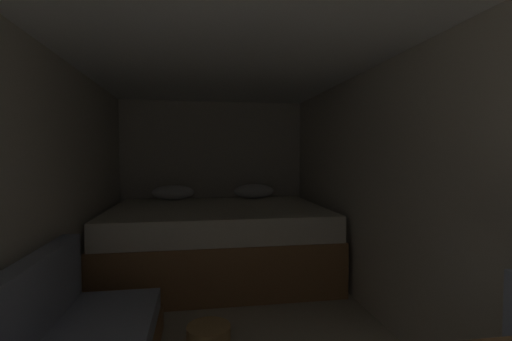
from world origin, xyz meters
The scene contains 6 objects.
wall_back centered at (0.00, 4.71, 1.03)m, with size 2.52×0.05×2.05m, color beige.
wall_left centered at (-1.24, 2.12, 1.03)m, with size 0.05×5.14×2.05m, color beige.
wall_right centered at (1.24, 2.12, 1.03)m, with size 0.05×5.14×2.05m, color beige.
ceiling_slab centered at (0.00, 2.12, 2.08)m, with size 2.52×5.14×0.05m, color white.
bed centered at (0.00, 3.77, 0.39)m, with size 2.30×1.75×0.95m.
wicker_basket centered at (-0.15, 2.20, 0.09)m, with size 0.30×0.30×0.18m.
Camera 1 is at (-0.22, -0.18, 1.32)m, focal length 25.13 mm.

